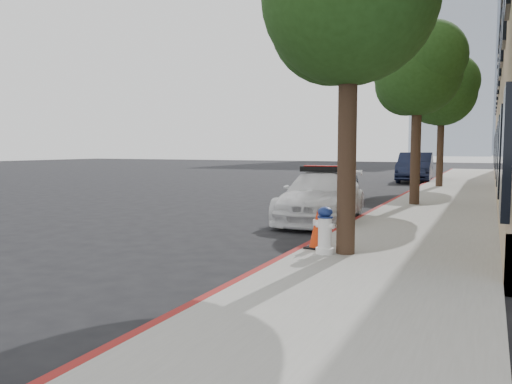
{
  "coord_description": "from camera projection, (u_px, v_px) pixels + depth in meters",
  "views": [
    {
      "loc": [
        5.0,
        -9.88,
        1.86
      ],
      "look_at": [
        0.83,
        -1.03,
        1.0
      ],
      "focal_mm": 35.0,
      "sensor_mm": 36.0,
      "label": 1
    }
  ],
  "objects": [
    {
      "name": "ground",
      "position": [
        242.0,
        231.0,
        11.19
      ],
      "size": [
        120.0,
        120.0,
        0.0
      ],
      "primitive_type": "plane",
      "color": "black",
      "rests_on": "ground"
    },
    {
      "name": "sidewalk",
      "position": [
        448.0,
        196.0,
        18.66
      ],
      "size": [
        3.2,
        50.0,
        0.15
      ],
      "primitive_type": "cube",
      "color": "gray",
      "rests_on": "ground"
    },
    {
      "name": "curb_strip",
      "position": [
        406.0,
        194.0,
        19.32
      ],
      "size": [
        0.12,
        50.0,
        0.15
      ],
      "primitive_type": "cube",
      "color": "maroon",
      "rests_on": "ground"
    },
    {
      "name": "tower_left",
      "position": [
        455.0,
        29.0,
        118.37
      ],
      "size": [
        18.0,
        14.0,
        60.0
      ],
      "primitive_type": "cube",
      "color": "#9EA8B7",
      "rests_on": "ground"
    },
    {
      "name": "tower_right",
      "position": [
        512.0,
        69.0,
        127.05
      ],
      "size": [
        14.0,
        14.0,
        44.0
      ],
      "primitive_type": "cube",
      "color": "#9EA8B7",
      "rests_on": "ground"
    },
    {
      "name": "tree_mid",
      "position": [
        419.0,
        72.0,
        14.97
      ],
      "size": [
        2.77,
        2.64,
        5.43
      ],
      "color": "black",
      "rests_on": "sidewalk"
    },
    {
      "name": "tree_far",
      "position": [
        443.0,
        91.0,
        22.16
      ],
      "size": [
        3.1,
        3.0,
        5.81
      ],
      "color": "black",
      "rests_on": "sidewalk"
    },
    {
      "name": "police_car",
      "position": [
        322.0,
        196.0,
        12.78
      ],
      "size": [
        2.24,
        4.55,
        1.42
      ],
      "rotation": [
        0.0,
        0.0,
        0.11
      ],
      "color": "white",
      "rests_on": "ground"
    },
    {
      "name": "parked_car_mid",
      "position": [
        332.0,
        182.0,
        18.07
      ],
      "size": [
        1.87,
        3.93,
        1.3
      ],
      "primitive_type": "imported",
      "rotation": [
        0.0,
        0.0,
        0.09
      ],
      "color": "black",
      "rests_on": "ground"
    },
    {
      "name": "parked_car_far",
      "position": [
        415.0,
        167.0,
        27.62
      ],
      "size": [
        2.05,
        5.05,
        1.63
      ],
      "primitive_type": "imported",
      "rotation": [
        0.0,
        0.0,
        0.07
      ],
      "color": "black",
      "rests_on": "ground"
    },
    {
      "name": "fire_hydrant",
      "position": [
        325.0,
        231.0,
        8.1
      ],
      "size": [
        0.33,
        0.3,
        0.77
      ],
      "rotation": [
        0.0,
        0.0,
        -0.21
      ],
      "color": "white",
      "rests_on": "sidewalk"
    },
    {
      "name": "traffic_cone",
      "position": [
        317.0,
        229.0,
        8.52
      ],
      "size": [
        0.4,
        0.4,
        0.66
      ],
      "rotation": [
        0.0,
        0.0,
        -0.17
      ],
      "color": "black",
      "rests_on": "sidewalk"
    }
  ]
}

